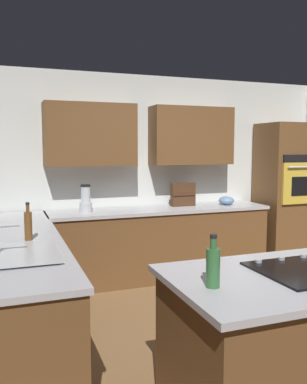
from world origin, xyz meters
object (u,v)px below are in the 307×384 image
at_px(mixing_bowl, 226,200).
at_px(spice_rack, 183,194).
at_px(wall_oven, 288,194).
at_px(dish_soap_bottle, 28,225).
at_px(oil_bottle, 213,266).
at_px(sink_unit, 24,253).
at_px(blender, 86,200).

relative_size(mixing_bowl, spice_rack, 0.65).
xyz_separation_m(wall_oven, dish_soap_bottle, (3.62, 1.31, 0.02)).
relative_size(wall_oven, spice_rack, 6.24).
height_order(wall_oven, mixing_bowl, wall_oven).
height_order(dish_soap_bottle, oil_bottle, dish_soap_bottle).
xyz_separation_m(sink_unit, oil_bottle, (-0.94, 1.06, 0.10)).
bearing_deg(blender, oil_bottle, 93.30).
bearing_deg(spice_rack, mixing_bowl, 171.52).
bearing_deg(dish_soap_bottle, oil_bottle, 119.91).
relative_size(blender, mixing_bowl, 1.59).
bearing_deg(blender, spice_rack, -176.06).
relative_size(wall_oven, blender, 6.05).
xyz_separation_m(wall_oven, sink_unit, (3.68, 1.79, -0.09)).
distance_m(mixing_bowl, dish_soap_bottle, 2.93).
xyz_separation_m(blender, oil_bottle, (-0.16, 2.84, -0.02)).
height_order(sink_unit, spice_rack, spice_rack).
bearing_deg(spice_rack, sink_unit, 41.98).
xyz_separation_m(spice_rack, dish_soap_bottle, (2.02, 1.39, -0.03)).
xyz_separation_m(sink_unit, dish_soap_bottle, (-0.06, -0.48, 0.11)).
xyz_separation_m(blender, spice_rack, (-1.30, -0.09, 0.01)).
bearing_deg(wall_oven, oil_bottle, 46.07).
xyz_separation_m(sink_unit, spice_rack, (-2.08, -1.87, 0.14)).
height_order(sink_unit, oil_bottle, oil_bottle).
bearing_deg(dish_soap_bottle, sink_unit, 83.05).
xyz_separation_m(mixing_bowl, oil_bottle, (1.74, 2.84, 0.06)).
bearing_deg(oil_bottle, spice_rack, -111.23).
distance_m(blender, dish_soap_bottle, 1.49).
relative_size(sink_unit, oil_bottle, 2.38).
distance_m(blender, mixing_bowl, 1.90).
bearing_deg(oil_bottle, blender, -86.70).
height_order(blender, mixing_bowl, blender).
relative_size(blender, spice_rack, 1.03).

